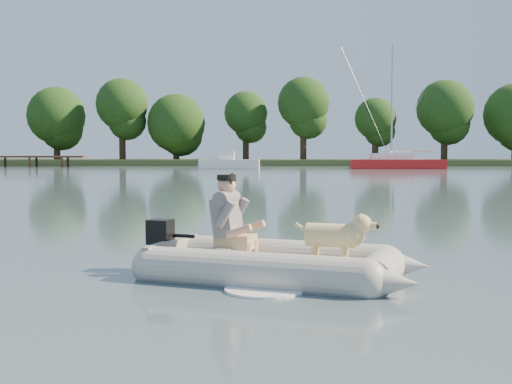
{
  "coord_description": "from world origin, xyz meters",
  "views": [
    {
      "loc": [
        0.15,
        -7.55,
        1.35
      ],
      "look_at": [
        -0.06,
        2.2,
        0.75
      ],
      "focal_mm": 45.0,
      "sensor_mm": 36.0,
      "label": 1
    }
  ],
  "objects_px": {
    "sailboat": "(396,163)",
    "dinghy": "(278,232)",
    "motorboat": "(230,157)",
    "dog": "(330,239)",
    "man": "(228,215)"
  },
  "relations": [
    {
      "from": "dog",
      "to": "motorboat",
      "type": "relative_size",
      "value": 0.16
    },
    {
      "from": "dinghy",
      "to": "motorboat",
      "type": "bearing_deg",
      "value": 113.16
    },
    {
      "from": "dinghy",
      "to": "motorboat",
      "type": "height_order",
      "value": "motorboat"
    },
    {
      "from": "sailboat",
      "to": "dinghy",
      "type": "bearing_deg",
      "value": -101.22
    },
    {
      "from": "dinghy",
      "to": "sailboat",
      "type": "relative_size",
      "value": 0.4
    },
    {
      "from": "dog",
      "to": "sailboat",
      "type": "relative_size",
      "value": 0.08
    },
    {
      "from": "man",
      "to": "motorboat",
      "type": "xyz_separation_m",
      "value": [
        -2.77,
        44.61,
        0.3
      ]
    },
    {
      "from": "dinghy",
      "to": "sailboat",
      "type": "bearing_deg",
      "value": 96.33
    },
    {
      "from": "motorboat",
      "to": "dinghy",
      "type": "bearing_deg",
      "value": -84.17
    },
    {
      "from": "dog",
      "to": "sailboat",
      "type": "bearing_deg",
      "value": 97.0
    },
    {
      "from": "dinghy",
      "to": "man",
      "type": "xyz_separation_m",
      "value": [
        -0.55,
        0.24,
        0.17
      ]
    },
    {
      "from": "man",
      "to": "motorboat",
      "type": "bearing_deg",
      "value": 112.47
    },
    {
      "from": "man",
      "to": "dog",
      "type": "distance_m",
      "value": 1.17
    },
    {
      "from": "man",
      "to": "sailboat",
      "type": "relative_size",
      "value": 0.09
    },
    {
      "from": "dog",
      "to": "dinghy",
      "type": "bearing_deg",
      "value": -175.43
    }
  ]
}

